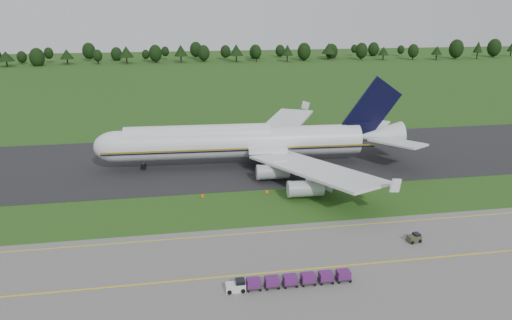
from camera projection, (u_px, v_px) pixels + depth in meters
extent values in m
plane|color=#224815|center=(261.00, 207.00, 86.16)|extent=(600.00, 600.00, 0.00)
cube|color=black|center=(239.00, 159.00, 112.46)|extent=(300.00, 40.00, 0.08)
cube|color=yellow|center=(292.00, 271.00, 65.47)|extent=(300.00, 0.25, 0.01)
cube|color=yellow|center=(273.00, 231.00, 76.74)|extent=(120.00, 0.20, 0.01)
cylinder|color=black|center=(7.00, 64.00, 277.25)|extent=(0.70, 0.70, 3.05)
cone|color=black|center=(6.00, 56.00, 275.98)|extent=(8.89, 8.89, 5.42)
cylinder|color=black|center=(38.00, 63.00, 280.47)|extent=(0.70, 0.70, 3.03)
sphere|color=black|center=(37.00, 58.00, 279.54)|extent=(8.28, 8.28, 8.28)
cylinder|color=black|center=(67.00, 62.00, 287.77)|extent=(0.70, 0.70, 3.12)
cone|color=black|center=(67.00, 54.00, 286.47)|extent=(7.84, 7.84, 5.54)
cylinder|color=black|center=(98.00, 61.00, 287.84)|extent=(0.70, 0.70, 3.28)
sphere|color=black|center=(98.00, 56.00, 286.83)|extent=(5.33, 5.33, 5.33)
cylinder|color=black|center=(127.00, 61.00, 290.83)|extent=(0.70, 0.70, 3.65)
cone|color=black|center=(126.00, 52.00, 289.31)|extent=(8.47, 8.47, 6.48)
cylinder|color=black|center=(156.00, 60.00, 295.02)|extent=(0.70, 0.70, 3.66)
sphere|color=black|center=(155.00, 53.00, 293.90)|extent=(7.62, 7.62, 7.62)
cylinder|color=black|center=(181.00, 59.00, 296.84)|extent=(0.70, 0.70, 3.77)
cone|color=black|center=(181.00, 50.00, 295.28)|extent=(8.01, 8.01, 6.70)
cylinder|color=black|center=(204.00, 59.00, 299.69)|extent=(0.70, 0.70, 3.50)
sphere|color=black|center=(204.00, 53.00, 298.61)|extent=(7.17, 7.17, 7.17)
cylinder|color=black|center=(236.00, 59.00, 298.65)|extent=(0.70, 0.70, 3.83)
cone|color=black|center=(236.00, 50.00, 297.06)|extent=(8.31, 8.31, 6.81)
cylinder|color=black|center=(257.00, 58.00, 301.16)|extent=(0.70, 0.70, 3.73)
sphere|color=black|center=(257.00, 52.00, 300.01)|extent=(5.87, 5.87, 5.87)
cylinder|color=black|center=(287.00, 59.00, 300.48)|extent=(0.70, 0.70, 3.72)
cone|color=black|center=(287.00, 50.00, 298.93)|extent=(6.79, 6.79, 6.62)
cylinder|color=black|center=(304.00, 58.00, 306.02)|extent=(0.70, 0.70, 3.69)
sphere|color=black|center=(304.00, 51.00, 304.88)|extent=(8.11, 8.11, 8.11)
cylinder|color=black|center=(328.00, 57.00, 312.34)|extent=(0.70, 0.70, 3.68)
cone|color=black|center=(329.00, 48.00, 310.80)|extent=(8.41, 8.41, 6.55)
cylinder|color=black|center=(361.00, 57.00, 310.43)|extent=(0.70, 0.70, 3.74)
sphere|color=black|center=(362.00, 51.00, 309.28)|extent=(7.46, 7.46, 7.46)
cylinder|color=black|center=(383.00, 58.00, 310.24)|extent=(0.70, 0.70, 2.96)
cone|color=black|center=(384.00, 51.00, 309.00)|extent=(6.67, 6.67, 5.27)
cylinder|color=black|center=(413.00, 57.00, 310.30)|extent=(0.70, 0.70, 3.63)
sphere|color=black|center=(413.00, 51.00, 309.18)|extent=(6.54, 6.54, 6.54)
cylinder|color=black|center=(436.00, 57.00, 311.46)|extent=(0.70, 0.70, 3.06)
cone|color=black|center=(437.00, 50.00, 310.18)|extent=(6.91, 6.91, 5.44)
cylinder|color=black|center=(455.00, 56.00, 315.37)|extent=(0.70, 0.70, 4.20)
sphere|color=black|center=(456.00, 49.00, 314.07)|extent=(8.94, 8.94, 8.94)
cylinder|color=black|center=(477.00, 56.00, 315.48)|extent=(0.70, 0.70, 3.99)
cone|color=black|center=(478.00, 47.00, 313.82)|extent=(5.75, 5.75, 7.10)
cylinder|color=black|center=(493.00, 54.00, 326.42)|extent=(0.70, 0.70, 4.03)
sphere|color=black|center=(494.00, 48.00, 325.18)|extent=(8.78, 8.78, 8.78)
cylinder|color=black|center=(511.00, 54.00, 331.90)|extent=(0.70, 0.70, 3.26)
cone|color=black|center=(512.00, 47.00, 330.54)|extent=(5.41, 5.41, 5.79)
cylinder|color=silver|center=(240.00, 142.00, 106.58)|extent=(52.25, 9.02, 6.45)
cylinder|color=silver|center=(198.00, 137.00, 105.06)|extent=(30.69, 6.54, 5.03)
sphere|color=silver|center=(116.00, 147.00, 103.50)|extent=(6.45, 6.45, 6.45)
cone|color=silver|center=(379.00, 136.00, 110.12)|extent=(10.15, 6.61, 6.13)
cube|color=#BE921C|center=(242.00, 149.00, 103.67)|extent=(57.31, 2.89, 0.31)
cube|color=silver|center=(314.00, 169.00, 92.05)|extent=(20.23, 31.55, 0.49)
cube|color=silver|center=(282.00, 126.00, 124.47)|extent=(22.56, 31.03, 0.49)
cylinder|color=#9FA3A7|center=(273.00, 172.00, 97.44)|extent=(6.41, 3.18, 2.87)
cylinder|color=#9FA3A7|center=(306.00, 189.00, 88.61)|extent=(6.41, 3.18, 2.87)
cylinder|color=#9FA3A7|center=(258.00, 141.00, 118.82)|extent=(6.41, 3.18, 2.87)
cylinder|color=#9FA3A7|center=(270.00, 131.00, 128.67)|extent=(6.41, 3.18, 2.87)
cube|color=black|center=(372.00, 109.00, 108.04)|extent=(13.08, 1.14, 14.40)
cube|color=silver|center=(397.00, 142.00, 103.83)|extent=(9.99, 12.58, 0.40)
cube|color=silver|center=(375.00, 127.00, 116.56)|extent=(10.70, 12.38, 0.40)
cylinder|color=slate|center=(143.00, 165.00, 105.40)|extent=(0.32, 0.32, 1.97)
cylinder|color=black|center=(144.00, 167.00, 105.52)|extent=(1.20, 0.86, 1.17)
cylinder|color=slate|center=(268.00, 166.00, 104.67)|extent=(0.32, 0.32, 1.97)
cylinder|color=black|center=(268.00, 168.00, 104.79)|extent=(1.20, 0.86, 1.17)
cylinder|color=slate|center=(262.00, 155.00, 112.30)|extent=(0.32, 0.32, 1.97)
cylinder|color=black|center=(262.00, 157.00, 112.43)|extent=(1.20, 0.86, 1.17)
cube|color=silver|center=(236.00, 287.00, 60.72)|extent=(2.40, 1.29, 1.01)
cylinder|color=black|center=(230.00, 292.00, 60.04)|extent=(0.55, 0.20, 0.55)
cube|color=black|center=(253.00, 287.00, 61.14)|extent=(1.84, 1.38, 0.11)
cube|color=#4D1958|center=(253.00, 283.00, 60.97)|extent=(1.66, 1.29, 1.01)
cylinder|color=black|center=(248.00, 291.00, 60.46)|extent=(0.31, 0.14, 0.31)
cube|color=black|center=(272.00, 285.00, 61.52)|extent=(1.84, 1.38, 0.11)
cube|color=#4D1958|center=(272.00, 281.00, 61.35)|extent=(1.66, 1.29, 1.01)
cylinder|color=black|center=(267.00, 290.00, 60.84)|extent=(0.31, 0.14, 0.31)
cube|color=black|center=(290.00, 283.00, 61.90)|extent=(1.84, 1.38, 0.11)
cube|color=#4D1958|center=(290.00, 279.00, 61.73)|extent=(1.66, 1.29, 1.01)
cylinder|color=black|center=(285.00, 288.00, 61.22)|extent=(0.31, 0.14, 0.31)
cube|color=black|center=(308.00, 282.00, 62.28)|extent=(1.84, 1.38, 0.11)
cube|color=#4D1958|center=(308.00, 278.00, 62.11)|extent=(1.66, 1.29, 1.01)
cylinder|color=black|center=(304.00, 286.00, 61.60)|extent=(0.31, 0.14, 0.31)
cube|color=black|center=(326.00, 280.00, 62.66)|extent=(1.84, 1.38, 0.11)
cube|color=#4D1958|center=(326.00, 276.00, 62.49)|extent=(1.66, 1.29, 1.01)
cylinder|color=black|center=(321.00, 284.00, 61.98)|extent=(0.31, 0.14, 0.31)
cube|color=black|center=(343.00, 278.00, 63.04)|extent=(1.84, 1.38, 0.11)
cube|color=#4D1958|center=(343.00, 274.00, 62.87)|extent=(1.66, 1.29, 1.01)
cylinder|color=black|center=(339.00, 283.00, 62.36)|extent=(0.31, 0.14, 0.31)
cylinder|color=black|center=(236.00, 289.00, 60.78)|extent=(0.55, 0.20, 0.55)
cube|color=#373928|center=(414.00, 239.00, 73.19)|extent=(2.09, 1.47, 1.05)
cylinder|color=black|center=(411.00, 242.00, 72.62)|extent=(0.54, 0.19, 0.54)
cylinder|color=black|center=(416.00, 238.00, 73.92)|extent=(0.54, 0.19, 0.54)
cube|color=#FA6007|center=(203.00, 196.00, 90.16)|extent=(0.50, 0.12, 0.60)
cube|color=black|center=(203.00, 197.00, 90.25)|extent=(0.30, 0.30, 0.04)
cube|color=#FA6007|center=(267.00, 192.00, 92.12)|extent=(0.50, 0.12, 0.60)
cube|color=black|center=(267.00, 193.00, 92.21)|extent=(0.30, 0.30, 0.04)
cube|color=#FA6007|center=(328.00, 188.00, 94.08)|extent=(0.50, 0.12, 0.60)
cube|color=black|center=(328.00, 189.00, 94.17)|extent=(0.30, 0.30, 0.04)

